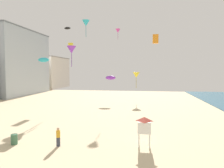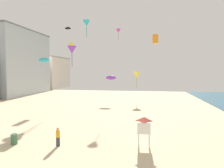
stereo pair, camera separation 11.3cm
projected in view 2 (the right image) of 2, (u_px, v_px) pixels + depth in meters
name	position (u px, v px, depth m)	size (l,w,h in m)	color
boardwalk_hotel_mid	(9.00, 63.00, 57.34)	(14.20, 21.81, 17.79)	#ADB7C1
boardwalk_hotel_far	(48.00, 73.00, 80.35)	(12.10, 17.60, 11.90)	silver
kite_flyer	(58.00, 136.00, 17.59)	(0.34, 0.34, 1.64)	#383D4C
lifeguard_stand	(144.00, 125.00, 17.55)	(1.10, 1.10, 2.55)	white
beach_trash_bin	(14.00, 139.00, 18.12)	(0.56, 0.56, 0.90)	#3D6B4C
kite_orange_box	(155.00, 39.00, 18.76)	(0.50, 0.50, 0.79)	orange
kite_purple_parafoil	(111.00, 78.00, 43.62)	(2.16, 0.60, 0.84)	purple
kite_black_parafoil	(68.00, 28.00, 43.75)	(1.37, 0.38, 0.53)	black
kite_cyan_delta	(86.00, 23.00, 46.77)	(1.66, 1.66, 3.77)	#2DB7CC
kite_yellow_box	(71.00, 46.00, 45.21)	(0.85, 0.85, 1.34)	yellow
kite_yellow_delta	(137.00, 75.00, 44.15)	(1.51, 1.51, 3.44)	yellow
kite_purple_delta	(72.00, 50.00, 37.51)	(1.68, 1.68, 3.81)	purple
kite_cyan_parafoil	(44.00, 60.00, 35.44)	(2.01, 0.56, 0.78)	#2DB7CC
kite_magenta_delta	(118.00, 31.00, 42.54)	(0.96, 0.96, 2.18)	#DB3D9E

